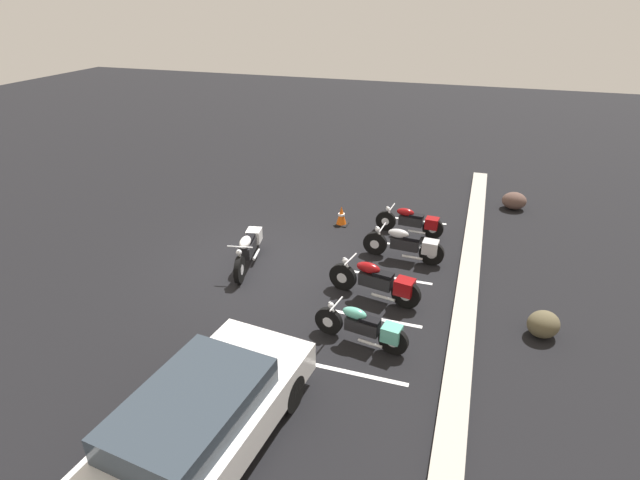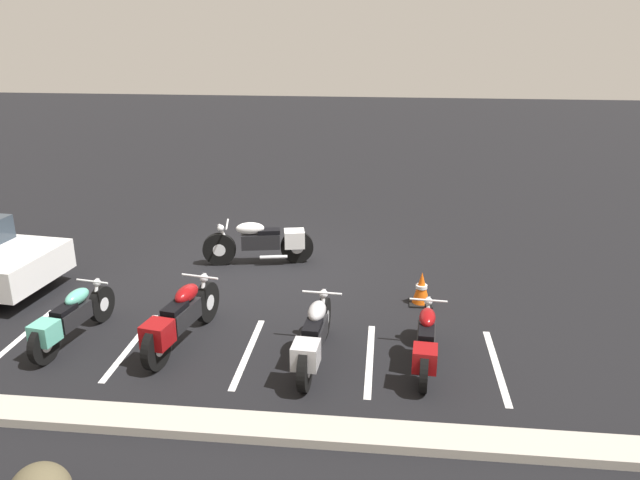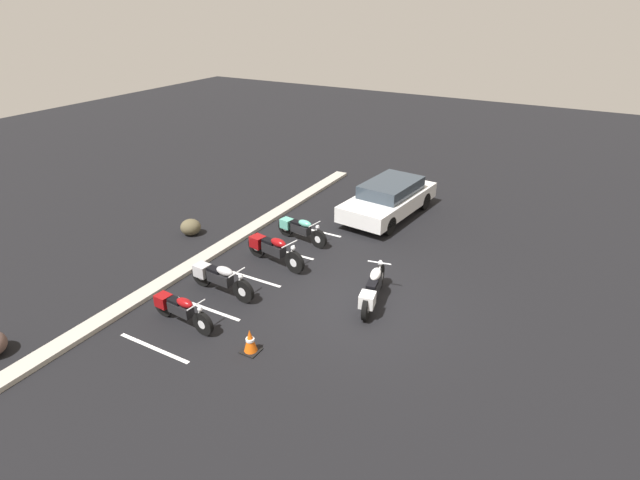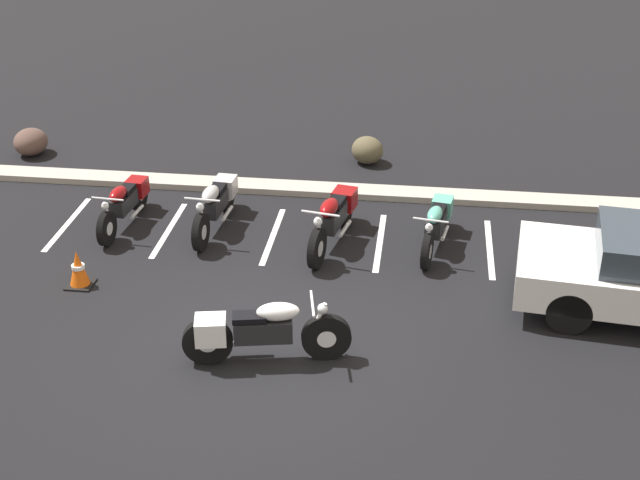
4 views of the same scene
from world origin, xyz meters
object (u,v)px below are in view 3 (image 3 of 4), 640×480
at_px(car_white, 389,198).
at_px(traffic_cone, 250,341).
at_px(motorcycle_white_featured, 373,289).
at_px(parked_bike_0, 179,309).
at_px(parked_bike_1, 219,278).
at_px(landscape_rock_1, 191,227).
at_px(parked_bike_3, 299,229).
at_px(parked_bike_2, 272,249).

bearing_deg(car_white, traffic_cone, 8.12).
relative_size(motorcycle_white_featured, parked_bike_0, 1.12).
bearing_deg(traffic_cone, car_white, 1.83).
bearing_deg(parked_bike_1, landscape_rock_1, 147.20).
height_order(car_white, traffic_cone, car_white).
relative_size(parked_bike_1, traffic_cone, 3.63).
bearing_deg(car_white, parked_bike_1, -9.09).
xyz_separation_m(parked_bike_0, traffic_cone, (-0.04, -2.15, -0.14)).
relative_size(landscape_rock_1, traffic_cone, 1.13).
xyz_separation_m(motorcycle_white_featured, parked_bike_1, (-1.47, 3.85, -0.02)).
bearing_deg(parked_bike_1, parked_bike_3, 90.33).
bearing_deg(motorcycle_white_featured, parked_bike_2, 69.08).
xyz_separation_m(parked_bike_3, traffic_cone, (-5.41, -2.02, -0.14)).
relative_size(parked_bike_0, parked_bike_2, 0.90).
relative_size(parked_bike_0, parked_bike_3, 1.00).
height_order(parked_bike_0, parked_bike_3, parked_bike_3).
bearing_deg(parked_bike_3, car_white, 72.20).
distance_m(parked_bike_2, landscape_rock_1, 3.52).
bearing_deg(parked_bike_1, traffic_cone, -32.16).
bearing_deg(motorcycle_white_featured, landscape_rock_1, 71.62).
bearing_deg(car_white, parked_bike_0, -5.81).
distance_m(parked_bike_0, landscape_rock_1, 5.13).
bearing_deg(traffic_cone, parked_bike_2, 27.39).
height_order(car_white, landscape_rock_1, car_white).
distance_m(motorcycle_white_featured, parked_bike_2, 3.58).
bearing_deg(traffic_cone, parked_bike_0, 88.85).
distance_m(parked_bike_0, traffic_cone, 2.16).
relative_size(parked_bike_0, landscape_rock_1, 2.96).
distance_m(parked_bike_0, car_white, 8.93).
distance_m(parked_bike_2, traffic_cone, 4.18).
bearing_deg(parked_bike_0, parked_bike_3, 93.21).
relative_size(motorcycle_white_featured, car_white, 0.50).
height_order(motorcycle_white_featured, parked_bike_0, motorcycle_white_featured).
bearing_deg(parked_bike_3, motorcycle_white_featured, -22.94).
xyz_separation_m(motorcycle_white_featured, landscape_rock_1, (0.89, 7.04, -0.19)).
distance_m(parked_bike_0, parked_bike_1, 1.59).
xyz_separation_m(parked_bike_2, traffic_cone, (-3.71, -1.92, -0.19)).
distance_m(parked_bike_1, car_white, 7.41).
height_order(parked_bike_3, car_white, car_white).
xyz_separation_m(parked_bike_1, traffic_cone, (-1.63, -2.25, -0.17)).
bearing_deg(motorcycle_white_featured, parked_bike_3, 46.39).
bearing_deg(parked_bike_3, landscape_rock_1, -148.00).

